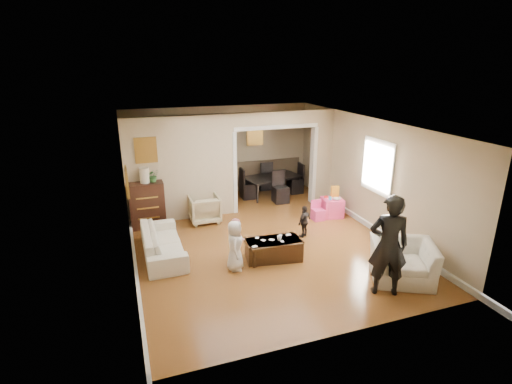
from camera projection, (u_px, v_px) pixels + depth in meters
name	position (u px, v px, depth m)	size (l,w,h in m)	color
floor	(259.00, 238.00, 8.94)	(7.00, 7.00, 0.00)	#995A27
partition_left	(182.00, 169.00, 9.70)	(2.75, 0.18, 2.60)	#BEAB8B
partition_right	(321.00, 157.00, 10.91)	(0.55, 0.18, 2.60)	#BEAB8B
partition_header	(276.00, 118.00, 10.12)	(2.22, 0.18, 0.35)	#BEAB8B
window_pane	(378.00, 166.00, 8.94)	(0.03, 0.95, 1.10)	white
framed_art_partition	(146.00, 150.00, 9.18)	(0.45, 0.03, 0.55)	brown
framed_art_sofa_wall	(127.00, 182.00, 6.98)	(0.03, 0.55, 0.40)	brown
framed_art_alcove	(255.00, 135.00, 11.82)	(0.45, 0.03, 0.55)	brown
sofa	(163.00, 242.00, 8.10)	(1.95, 0.76, 0.57)	silver
armchair_back	(204.00, 209.00, 9.78)	(0.72, 0.74, 0.68)	tan
armchair_front	(402.00, 261.00, 7.19)	(1.10, 0.96, 0.71)	silver
dresser	(147.00, 205.00, 9.42)	(0.81, 0.45, 1.11)	#32170F
table_lamp	(144.00, 175.00, 9.19)	(0.22, 0.22, 0.36)	beige
potted_plant	(153.00, 175.00, 9.26)	(0.28, 0.24, 0.31)	#31652D
coffee_table	(273.00, 249.00, 7.97)	(1.10, 0.55, 0.41)	#3D2413
coffee_cup	(279.00, 238.00, 7.88)	(0.09, 0.09, 0.09)	beige
play_table	(332.00, 207.00, 10.14)	(0.50, 0.50, 0.48)	#FF4388
cereal_box	(335.00, 191.00, 10.14)	(0.20, 0.07, 0.30)	yellow
cyan_cup	(330.00, 198.00, 9.98)	(0.08, 0.08, 0.08)	teal
toy_block	(326.00, 197.00, 10.13)	(0.08, 0.06, 0.05)	red
play_bowl	(337.00, 199.00, 9.97)	(0.20, 0.20, 0.05)	silver
dining_table	(272.00, 186.00, 11.71)	(1.65, 0.92, 0.58)	black
adult_person	(388.00, 245.00, 6.58)	(0.66, 0.43, 1.81)	black
child_kneel_a	(235.00, 246.00, 7.48)	(0.49, 0.32, 1.00)	silver
child_kneel_b	(236.00, 238.00, 7.95)	(0.42, 0.33, 0.86)	pink
child_toddler	(304.00, 221.00, 8.92)	(0.44, 0.18, 0.75)	black
craft_papers	(271.00, 239.00, 7.93)	(0.95, 0.46, 0.00)	white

